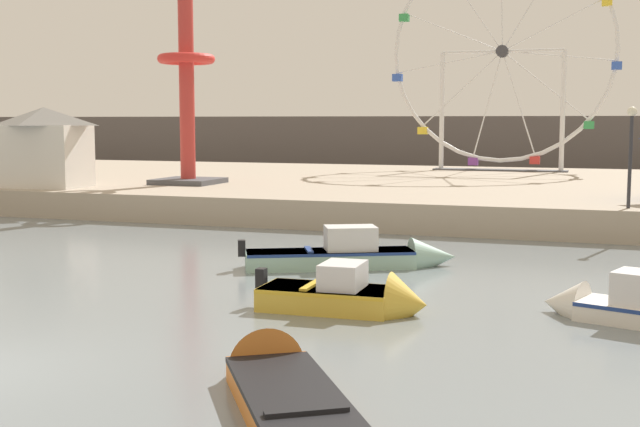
% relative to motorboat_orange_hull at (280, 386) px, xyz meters
% --- Properties ---
extents(quay_promenade, '(110.00, 25.14, 1.11)m').
position_rel_motorboat_orange_hull_xyz_m(quay_promenade, '(-5.45, 30.45, 0.34)').
color(quay_promenade, tan).
rests_on(quay_promenade, ground_plane).
extents(distant_town_skyline, '(140.00, 3.00, 4.40)m').
position_rel_motorboat_orange_hull_xyz_m(distant_town_skyline, '(-5.45, 58.60, 1.99)').
color(distant_town_skyline, '#564C47').
rests_on(distant_town_skyline, ground_plane).
extents(motorboat_orange_hull, '(4.14, 5.42, 1.21)m').
position_rel_motorboat_orange_hull_xyz_m(motorboat_orange_hull, '(0.00, 0.00, 0.00)').
color(motorboat_orange_hull, orange).
rests_on(motorboat_orange_hull, ground_plane).
extents(motorboat_mustard_yellow, '(3.79, 1.47, 1.45)m').
position_rel_motorboat_orange_hull_xyz_m(motorboat_mustard_yellow, '(-0.61, 5.77, 0.12)').
color(motorboat_mustard_yellow, gold).
rests_on(motorboat_mustard_yellow, ground_plane).
extents(motorboat_white_red_stripe, '(4.08, 2.29, 1.40)m').
position_rel_motorboat_orange_hull_xyz_m(motorboat_white_red_stripe, '(4.81, 6.68, 0.09)').
color(motorboat_white_red_stripe, silver).
rests_on(motorboat_white_red_stripe, ground_plane).
extents(motorboat_seafoam, '(5.79, 3.61, 1.47)m').
position_rel_motorboat_orange_hull_xyz_m(motorboat_seafoam, '(-1.96, 11.04, 0.14)').
color(motorboat_seafoam, '#93BCAD').
rests_on(motorboat_seafoam, ground_plane).
extents(ferris_wheel_white_frame, '(13.07, 1.20, 13.37)m').
position_rel_motorboat_orange_hull_xyz_m(ferris_wheel_white_frame, '(-1.69, 38.99, 7.61)').
color(ferris_wheel_white_frame, silver).
rests_on(ferris_wheel_white_frame, quay_promenade).
extents(drop_tower_red_tower, '(2.80, 2.80, 12.71)m').
position_rel_motorboat_orange_hull_xyz_m(drop_tower_red_tower, '(-14.16, 23.88, 6.25)').
color(drop_tower_red_tower, '#BC332D').
rests_on(drop_tower_red_tower, quay_promenade).
extents(carnival_booth_white_ticket, '(4.02, 2.94, 3.52)m').
position_rel_motorboat_orange_hull_xyz_m(carnival_booth_white_ticket, '(-19.18, 20.04, 2.72)').
color(carnival_booth_white_ticket, silver).
rests_on(carnival_booth_white_ticket, quay_promenade).
extents(promenade_lamp_near, '(0.32, 0.32, 3.39)m').
position_rel_motorboat_orange_hull_xyz_m(promenade_lamp_near, '(5.05, 18.87, 3.16)').
color(promenade_lamp_near, '#2D2D33').
rests_on(promenade_lamp_near, quay_promenade).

